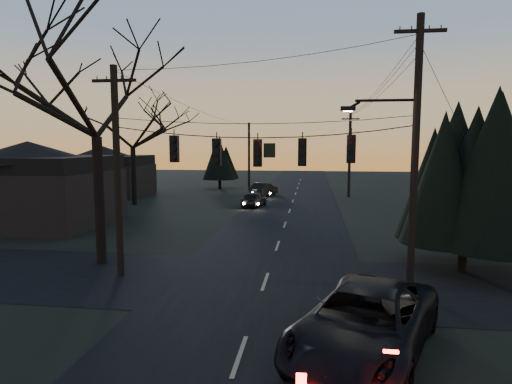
# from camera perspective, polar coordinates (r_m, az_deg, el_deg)

# --- Properties ---
(main_road) EXTENTS (8.00, 120.00, 0.02)m
(main_road) POSITION_cam_1_polar(r_m,az_deg,el_deg) (26.89, 3.59, -5.18)
(main_road) COLOR black
(main_road) RESTS_ON ground
(cross_road) EXTENTS (60.00, 7.00, 0.02)m
(cross_road) POSITION_cam_1_polar(r_m,az_deg,el_deg) (17.25, 1.23, -11.86)
(cross_road) COLOR black
(cross_road) RESTS_ON ground
(utility_pole_right) EXTENTS (5.00, 0.30, 10.00)m
(utility_pole_right) POSITION_cam_1_polar(r_m,az_deg,el_deg) (17.56, 19.79, -11.95)
(utility_pole_right) COLOR black
(utility_pole_right) RESTS_ON ground
(utility_pole_left) EXTENTS (1.80, 0.30, 8.50)m
(utility_pole_left) POSITION_cam_1_polar(r_m,az_deg,el_deg) (18.85, -17.54, -10.60)
(utility_pole_left) COLOR black
(utility_pole_left) RESTS_ON ground
(utility_pole_far_r) EXTENTS (1.80, 0.30, 8.50)m
(utility_pole_far_r) POSITION_cam_1_polar(r_m,az_deg,el_deg) (44.77, 12.24, -0.65)
(utility_pole_far_r) COLOR black
(utility_pole_far_r) RESTS_ON ground
(utility_pole_far_l) EXTENTS (0.30, 0.30, 8.00)m
(utility_pole_far_l) POSITION_cam_1_polar(r_m,az_deg,el_deg) (53.14, -0.93, 0.60)
(utility_pole_far_l) COLOR black
(utility_pole_far_l) RESTS_ON ground
(span_signal_assembly) EXTENTS (11.50, 0.44, 1.69)m
(span_signal_assembly) POSITION_cam_1_polar(r_m,az_deg,el_deg) (16.41, 0.44, 5.53)
(span_signal_assembly) COLOR black
(span_signal_assembly) RESTS_ON ground
(bare_tree_left) EXTENTS (9.78, 9.78, 11.47)m
(bare_tree_left) POSITION_cam_1_polar(r_m,az_deg,el_deg) (20.42, -20.74, 13.34)
(bare_tree_left) COLOR black
(bare_tree_left) RESTS_ON ground
(evergreen_right) EXTENTS (4.89, 4.89, 7.23)m
(evergreen_right) POSITION_cam_1_polar(r_m,az_deg,el_deg) (19.90, 26.30, 2.27)
(evergreen_right) COLOR black
(evergreen_right) RESTS_ON ground
(bare_tree_dist) EXTENTS (7.82, 7.82, 10.14)m
(bare_tree_dist) POSITION_cam_1_polar(r_m,az_deg,el_deg) (39.56, -16.20, 8.61)
(bare_tree_dist) COLOR black
(bare_tree_dist) RESTS_ON ground
(evergreen_dist) EXTENTS (3.52, 3.52, 5.57)m
(evergreen_dist) POSITION_cam_1_polar(r_m,az_deg,el_deg) (51.75, -4.87, 4.17)
(evergreen_dist) COLOR black
(evergreen_dist) RESTS_ON ground
(house_left_near) EXTENTS (10.00, 8.00, 5.60)m
(house_left_near) POSITION_cam_1_polar(r_m,az_deg,el_deg) (32.41, -27.93, 1.05)
(house_left_near) COLOR black
(house_left_near) RESTS_ON ground
(house_left_far) EXTENTS (9.00, 7.00, 5.20)m
(house_left_far) POSITION_cam_1_polar(r_m,az_deg,el_deg) (47.65, -19.71, 2.68)
(house_left_far) COLOR black
(house_left_far) RESTS_ON ground
(suv_near) EXTENTS (5.02, 6.86, 1.73)m
(suv_near) POSITION_cam_1_polar(r_m,az_deg,el_deg) (11.80, 14.41, -16.51)
(suv_near) COLOR black
(suv_near) RESTS_ON ground
(sedan_oncoming_a) EXTENTS (2.04, 4.00, 1.31)m
(sedan_oncoming_a) POSITION_cam_1_polar(r_m,az_deg,el_deg) (36.98, -0.28, -0.96)
(sedan_oncoming_a) COLOR black
(sedan_oncoming_a) RESTS_ON ground
(sedan_oncoming_b) EXTENTS (2.74, 4.47, 1.39)m
(sedan_oncoming_b) POSITION_cam_1_polar(r_m,az_deg,el_deg) (44.40, 1.04, 0.34)
(sedan_oncoming_b) COLOR black
(sedan_oncoming_b) RESTS_ON ground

